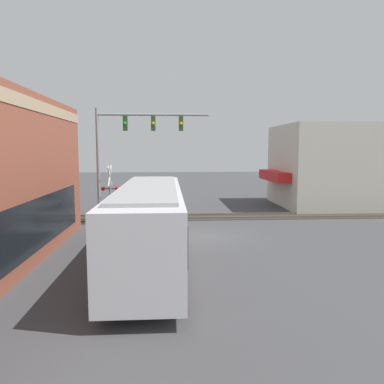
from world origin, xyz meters
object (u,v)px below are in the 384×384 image
at_px(parked_car_silver, 160,198).
at_px(crossing_signal, 110,189).
at_px(city_bus, 150,221).
at_px(pedestrian_at_crossing, 127,212).

bearing_deg(parked_car_silver, crossing_signal, 158.27).
relative_size(city_bus, pedestrian_at_crossing, 6.99).
bearing_deg(crossing_signal, parked_car_silver, -21.73).
distance_m(parked_car_silver, pedestrian_at_crossing, 8.50).
bearing_deg(pedestrian_at_crossing, city_bus, -167.08).
xyz_separation_m(crossing_signal, pedestrian_at_crossing, (-0.73, -1.11, -1.40)).
relative_size(city_bus, crossing_signal, 3.20).
distance_m(city_bus, pedestrian_at_crossing, 8.52).
xyz_separation_m(city_bus, parked_car_silver, (16.53, -0.00, -1.20)).
bearing_deg(crossing_signal, pedestrian_at_crossing, -123.35).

